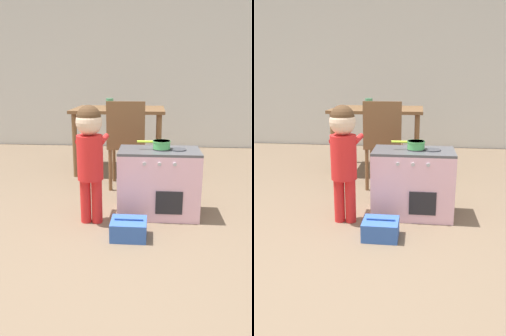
% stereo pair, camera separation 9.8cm
% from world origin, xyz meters
% --- Properties ---
extents(ground_plane, '(16.00, 16.00, 0.00)m').
position_xyz_m(ground_plane, '(0.00, 0.00, 0.00)').
color(ground_plane, brown).
extents(wall_back, '(10.00, 0.06, 2.60)m').
position_xyz_m(wall_back, '(0.00, 3.88, 1.30)').
color(wall_back, silver).
rests_on(wall_back, ground_plane).
extents(play_kitchen, '(0.65, 0.38, 0.56)m').
position_xyz_m(play_kitchen, '(0.32, 1.04, 0.28)').
color(play_kitchen, '#EAB2C6').
rests_on(play_kitchen, ground_plane).
extents(toy_pot, '(0.27, 0.14, 0.07)m').
position_xyz_m(toy_pot, '(0.34, 1.04, 0.60)').
color(toy_pot, '#4CAD5B').
rests_on(toy_pot, play_kitchen).
extents(child_figure, '(0.22, 0.37, 0.92)m').
position_xyz_m(child_figure, '(-0.20, 0.84, 0.60)').
color(child_figure, red).
rests_on(child_figure, ground_plane).
extents(toy_basket, '(0.25, 0.21, 0.15)m').
position_xyz_m(toy_basket, '(0.11, 0.59, 0.07)').
color(toy_basket, '#335BB2').
rests_on(toy_basket, ground_plane).
extents(dining_table, '(1.07, 0.78, 0.76)m').
position_xyz_m(dining_table, '(-0.14, 2.38, 0.65)').
color(dining_table, brown).
rests_on(dining_table, ground_plane).
extents(dining_chair_near, '(0.37, 0.37, 0.90)m').
position_xyz_m(dining_chair_near, '(0.01, 1.69, 0.48)').
color(dining_chair_near, brown).
rests_on(dining_chair_near, ground_plane).
extents(cup_on_table, '(0.09, 0.09, 0.10)m').
position_xyz_m(cup_on_table, '(-0.27, 2.55, 0.81)').
color(cup_on_table, '#478E66').
rests_on(cup_on_table, dining_table).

